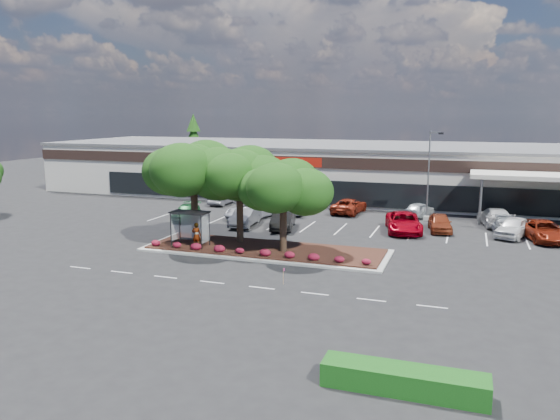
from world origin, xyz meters
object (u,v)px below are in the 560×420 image
(car_0, at_px, (187,212))
(survey_stake, at_px, (284,274))
(car_1, at_px, (245,217))
(light_pole, at_px, (429,182))

(car_0, bearing_deg, survey_stake, -60.16)
(survey_stake, height_order, car_1, car_1)
(light_pole, bearing_deg, car_1, -152.32)
(light_pole, relative_size, survey_stake, 8.26)
(light_pole, height_order, car_0, light_pole)
(light_pole, relative_size, car_1, 1.71)
(survey_stake, relative_size, car_0, 0.21)
(light_pole, height_order, car_1, light_pole)
(car_1, bearing_deg, light_pole, 23.24)
(car_1, bearing_deg, survey_stake, -64.19)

